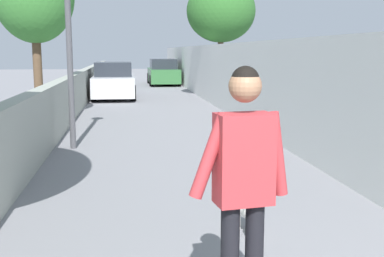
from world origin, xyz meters
name	(u,v)px	position (x,y,z in m)	size (l,w,h in m)	color
ground_plane	(154,114)	(14.00, 0.00, 0.00)	(80.00, 80.00, 0.00)	gray
wall_left	(65,102)	(12.00, 2.53, 0.63)	(48.00, 0.30, 1.27)	#999E93
fence_right	(246,82)	(12.00, -2.53, 1.12)	(48.00, 0.30, 2.24)	white
tree_right_far	(221,11)	(19.00, -3.19, 3.66)	(2.92, 2.92, 4.99)	brown
person_skateboarder	(243,177)	(1.76, 0.09, 1.15)	(0.27, 0.72, 1.81)	black
dog	(247,207)	(3.66, -0.44, 0.28)	(2.22, 0.69, 1.06)	white
car_near	(114,82)	(19.26, 1.38, 0.71)	(4.03, 1.80, 1.54)	silver
car_far	(163,73)	(27.46, -1.38, 0.72)	(4.33, 1.80, 1.54)	#336B38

